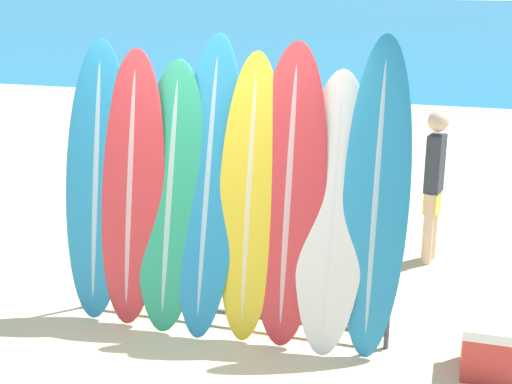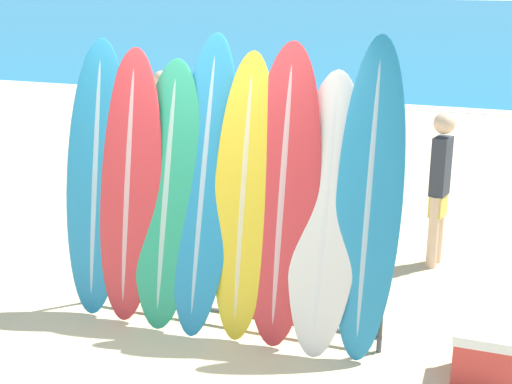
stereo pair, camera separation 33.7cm
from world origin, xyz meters
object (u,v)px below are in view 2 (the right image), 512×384
at_px(person_mid_beach, 440,184).
at_px(cooler_box, 489,355).
at_px(surfboard_slot_0, 97,179).
at_px(surfboard_slot_4, 244,198).
at_px(surfboard_slot_6, 325,215).
at_px(person_far_left, 163,122).
at_px(surfboard_slot_1, 129,186).
at_px(surfboard_slot_5, 282,197).
at_px(surfboard_slot_2, 167,195).
at_px(surfboard_slot_7, 369,202).
at_px(person_near_water, 385,152).
at_px(surfboard_rack, 223,271).
at_px(surfboard_slot_3, 204,185).

xyz_separation_m(person_mid_beach, cooler_box, (0.60, -2.06, -0.64)).
height_order(surfboard_slot_0, surfboard_slot_4, surfboard_slot_0).
xyz_separation_m(surfboard_slot_6, person_far_left, (-3.20, 3.63, -0.22)).
bearing_deg(surfboard_slot_0, surfboard_slot_1, -2.96).
bearing_deg(cooler_box, surfboard_slot_5, 173.45).
xyz_separation_m(surfboard_slot_2, surfboard_slot_4, (0.67, 0.00, 0.04)).
bearing_deg(surfboard_slot_7, person_mid_beach, 79.39).
relative_size(person_near_water, cooler_box, 2.94).
bearing_deg(surfboard_slot_2, person_mid_beach, 43.31).
height_order(surfboard_slot_2, surfboard_slot_6, surfboard_slot_2).
xyz_separation_m(surfboard_slot_4, person_near_water, (0.60, 3.06, -0.31)).
distance_m(person_far_left, cooler_box, 5.91).
relative_size(surfboard_slot_1, person_near_water, 1.50).
distance_m(surfboard_slot_7, person_near_water, 3.10).
xyz_separation_m(surfboard_rack, person_near_water, (0.77, 3.08, 0.33)).
xyz_separation_m(surfboard_rack, person_mid_beach, (1.51, 1.90, 0.35)).
distance_m(surfboard_rack, cooler_box, 2.14).
xyz_separation_m(surfboard_slot_1, person_near_water, (1.60, 3.07, -0.31)).
xyz_separation_m(surfboard_slot_5, person_mid_beach, (1.02, 1.87, -0.32)).
bearing_deg(surfboard_slot_2, surfboard_slot_1, -178.11).
height_order(surfboard_slot_0, surfboard_slot_1, surfboard_slot_0).
xyz_separation_m(surfboard_slot_3, surfboard_slot_4, (0.36, -0.03, -0.06)).
bearing_deg(surfboard_slot_7, person_near_water, 97.19).
relative_size(surfboard_slot_6, cooler_box, 4.17).
distance_m(surfboard_slot_6, person_far_left, 4.84).
bearing_deg(surfboard_rack, surfboard_slot_5, 3.64).
relative_size(surfboard_slot_6, person_near_water, 1.42).
height_order(surfboard_slot_0, surfboard_slot_6, surfboard_slot_0).
xyz_separation_m(surfboard_slot_3, surfboard_slot_5, (0.67, -0.02, -0.02)).
bearing_deg(surfboard_slot_2, person_near_water, 67.55).
bearing_deg(surfboard_rack, surfboard_slot_1, 179.51).
height_order(surfboard_slot_4, cooler_box, surfboard_slot_4).
relative_size(surfboard_slot_3, surfboard_slot_6, 1.11).
relative_size(surfboard_slot_6, person_mid_beach, 1.37).
bearing_deg(surfboard_slot_7, surfboard_slot_6, -177.92).
xyz_separation_m(person_near_water, person_far_left, (-3.14, 0.57, 0.03)).
bearing_deg(surfboard_slot_5, surfboard_slot_4, -177.85).
bearing_deg(surfboard_slot_6, surfboard_slot_0, 179.93).
relative_size(surfboard_slot_7, person_near_water, 1.60).
distance_m(surfboard_rack, surfboard_slot_0, 1.33).
relative_size(surfboard_slot_0, person_near_water, 1.54).
distance_m(surfboard_slot_3, surfboard_slot_6, 1.02).
relative_size(surfboard_slot_1, surfboard_slot_4, 1.00).
height_order(surfboard_slot_4, person_near_water, surfboard_slot_4).
bearing_deg(surfboard_slot_6, surfboard_slot_7, 2.08).
relative_size(surfboard_slot_5, person_mid_beach, 1.51).
bearing_deg(surfboard_slot_4, cooler_box, -5.15).
height_order(surfboard_rack, surfboard_slot_5, surfboard_slot_5).
relative_size(surfboard_slot_2, cooler_box, 4.24).
xyz_separation_m(surfboard_slot_2, surfboard_slot_5, (0.98, 0.01, 0.09)).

